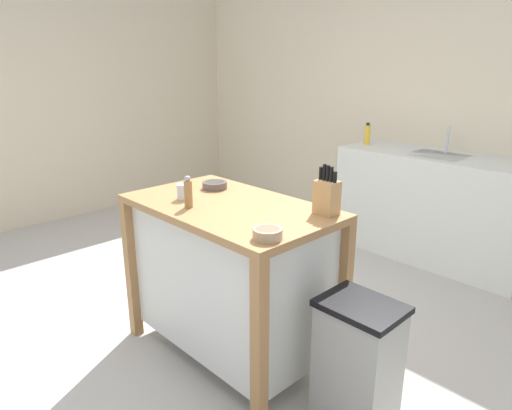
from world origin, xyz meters
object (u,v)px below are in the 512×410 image
Objects in this scene: drinking_cup at (184,192)px; trash_bin at (357,364)px; knife_block at (327,196)px; sink_faucet at (448,139)px; bowl_ceramic_small at (268,233)px; kitchen_island at (230,272)px; pepper_grinder at (188,193)px; bowl_stoneware_deep at (215,185)px; bottle_dish_soap at (367,135)px.

trash_bin is at bearing 9.47° from drinking_cup.
knife_block is 2.07m from sink_faucet.
sink_faucet is (-0.35, 2.50, 0.07)m from bowl_ceramic_small.
kitchen_island is 0.69m from bowl_ceramic_small.
drinking_cup is at bearing 154.29° from pepper_grinder.
kitchen_island is 0.53m from bowl_stoneware_deep.
knife_block reaches higher than sink_faucet.
bowl_stoneware_deep is 2.00m from bottle_dish_soap.
sink_faucet is (0.44, 2.15, 0.08)m from bowl_stoneware_deep.
bowl_ceramic_small is (0.03, -0.45, -0.07)m from knife_block.
bowl_ceramic_small is 0.74m from drinking_cup.
bowl_stoneware_deep is at bearing -101.48° from sink_faucet.
kitchen_island is at bearing -152.34° from knife_block.
bowl_stoneware_deep is 0.23× the size of trash_bin.
knife_block reaches higher than bottle_dish_soap.
kitchen_island is 0.72m from knife_block.
bottle_dish_soap is at bearing 96.75° from bowl_stoneware_deep.
drinking_cup is at bearing -82.71° from bottle_dish_soap.
bowl_ceramic_small is 1.51× the size of drinking_cup.
sink_faucet reaches higher than bowl_stoneware_deep.
kitchen_island is at bearing 61.70° from pepper_grinder.
sink_faucet is at bearing 97.95° from bowl_ceramic_small.
trash_bin is at bearing -4.37° from bowl_stoneware_deep.
trash_bin is (0.92, 0.24, -0.68)m from pepper_grinder.
trash_bin is at bearing 3.70° from kitchen_island.
bowl_ceramic_small is 0.21× the size of trash_bin.
bottle_dish_soap reaches higher than bowl_ceramic_small.
knife_block is at bearing 27.66° from kitchen_island.
sink_faucet is (0.15, 2.29, 0.50)m from kitchen_island.
knife_block is 0.40× the size of trash_bin.
kitchen_island is 4.63× the size of knife_block.
sink_faucet is at bearing 80.95° from drinking_cup.
bottle_dish_soap is (-0.99, 1.88, -0.01)m from knife_block.
kitchen_island is at bearing 157.15° from bowl_ceramic_small.
sink_faucet is at bearing 86.37° from kitchen_island.
drinking_cup is 0.14× the size of trash_bin.
knife_block reaches higher than bowl_stoneware_deep.
trash_bin is (0.33, 0.26, -0.62)m from bowl_ceramic_small.
bowl_ceramic_small is 0.75m from trash_bin.
knife_block is 0.71m from pepper_grinder.
knife_block is at bearing -62.28° from bottle_dish_soap.
trash_bin is at bearing -27.68° from knife_block.
bowl_stoneware_deep is at bearing 120.04° from pepper_grinder.
knife_block is 2.13m from bottle_dish_soap.
bowl_stoneware_deep is 2.20m from sink_faucet.
kitchen_island is 0.53m from pepper_grinder.
pepper_grinder is at bearing 178.22° from bowl_ceramic_small.
pepper_grinder is (0.14, -0.07, 0.04)m from drinking_cup.
drinking_cup is 0.43× the size of bottle_dish_soap.
pepper_grinder is (-0.10, -0.19, 0.48)m from kitchen_island.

